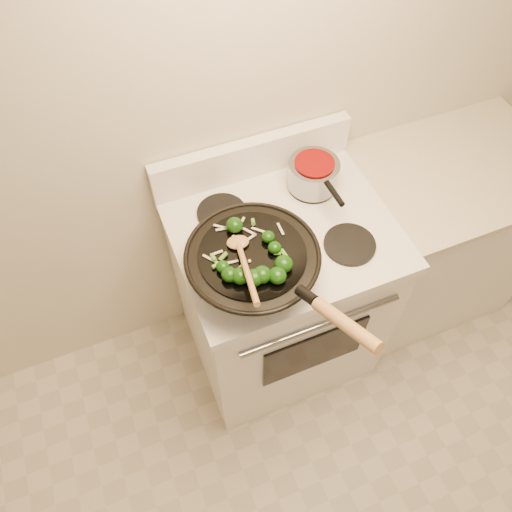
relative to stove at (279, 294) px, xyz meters
name	(u,v)px	position (x,y,z in m)	size (l,w,h in m)	color
stove	(279,294)	(0.00, 0.00, 0.00)	(0.78, 0.67, 1.08)	white
counter_unit	(431,236)	(0.79, 0.03, -0.01)	(0.82, 0.62, 0.91)	white
wok	(254,265)	(-0.18, -0.16, 0.53)	(0.43, 0.69, 0.28)	black
stirfry	(256,263)	(-0.19, -0.20, 0.61)	(0.27, 0.29, 0.05)	#0F3608
wooden_spoon	(243,259)	(-0.22, -0.18, 0.63)	(0.10, 0.32, 0.12)	#A87742
saucepan	(314,174)	(0.18, 0.15, 0.52)	(0.19, 0.30, 0.11)	gray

